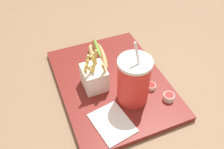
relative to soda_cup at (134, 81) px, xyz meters
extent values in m
cube|color=#8C6B4C|center=(-0.10, -0.03, -0.11)|extent=(2.40, 2.40, 0.02)
cube|color=maroon|center=(-0.10, -0.03, -0.09)|extent=(0.48, 0.36, 0.02)
cylinder|color=red|center=(0.00, 0.00, -0.01)|extent=(0.10, 0.10, 0.15)
cylinder|color=white|center=(0.00, 0.00, 0.07)|extent=(0.10, 0.10, 0.01)
cylinder|color=white|center=(0.01, 0.00, 0.11)|extent=(0.03, 0.02, 0.07)
cube|color=white|center=(-0.09, -0.09, -0.04)|extent=(0.09, 0.08, 0.08)
cube|color=#E5C660|center=(-0.12, -0.08, 0.01)|extent=(0.01, 0.02, 0.07)
cube|color=#E5C660|center=(-0.11, -0.11, 0.02)|extent=(0.01, 0.02, 0.06)
cube|color=#E5C660|center=(-0.10, -0.12, 0.01)|extent=(0.01, 0.03, 0.06)
cube|color=#E5C660|center=(-0.11, -0.09, 0.01)|extent=(0.02, 0.02, 0.06)
cube|color=#E5C660|center=(-0.07, -0.07, 0.01)|extent=(0.02, 0.02, 0.06)
cube|color=#E5C660|center=(-0.09, -0.09, 0.03)|extent=(0.02, 0.03, 0.09)
cube|color=#E5C660|center=(-0.08, -0.11, 0.01)|extent=(0.02, 0.04, 0.08)
ellipsoid|color=tan|center=(-0.22, -0.05, -0.06)|extent=(0.16, 0.05, 0.04)
ellipsoid|color=tan|center=(-0.21, -0.03, -0.06)|extent=(0.16, 0.05, 0.04)
ellipsoid|color=#994728|center=(-0.22, -0.04, -0.03)|extent=(0.14, 0.04, 0.02)
ellipsoid|color=#6B9E33|center=(-0.22, -0.04, -0.02)|extent=(0.11, 0.03, 0.01)
cylinder|color=white|center=(0.05, 0.11, -0.07)|extent=(0.04, 0.04, 0.02)
cylinder|color=#B2140F|center=(0.05, 0.11, -0.06)|extent=(0.03, 0.03, 0.01)
cylinder|color=white|center=(-0.01, 0.08, -0.07)|extent=(0.03, 0.03, 0.02)
cylinder|color=#B2140F|center=(-0.01, 0.08, -0.07)|extent=(0.03, 0.03, 0.01)
cube|color=white|center=(0.07, -0.10, -0.08)|extent=(0.15, 0.12, 0.00)
camera|label=1|loc=(0.45, -0.26, 0.53)|focal=39.06mm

